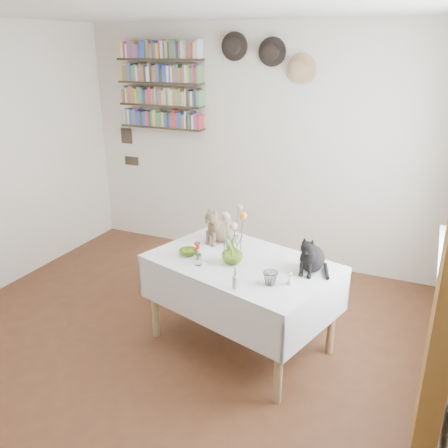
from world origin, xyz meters
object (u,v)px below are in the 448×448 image
at_px(black_cat, 313,252).
at_px(tabby_cat, 221,223).
at_px(flower_vase, 232,253).
at_px(dining_table, 241,282).
at_px(bookshelf_unit, 161,86).

bearing_deg(black_cat, tabby_cat, 171.58).
bearing_deg(flower_vase, tabby_cat, 124.71).
relative_size(dining_table, bookshelf_unit, 1.56).
distance_m(flower_vase, bookshelf_unit, 2.51).
bearing_deg(dining_table, bookshelf_unit, 135.31).
distance_m(tabby_cat, bookshelf_unit, 2.08).
xyz_separation_m(tabby_cat, black_cat, (0.83, -0.25, -0.01)).
xyz_separation_m(dining_table, tabby_cat, (-0.31, 0.31, 0.34)).
height_order(black_cat, flower_vase, black_cat).
bearing_deg(black_cat, bookshelf_unit, 152.54).
distance_m(tabby_cat, flower_vase, 0.46).
bearing_deg(black_cat, dining_table, -165.22).
xyz_separation_m(black_cat, bookshelf_unit, (-2.14, 1.54, 0.97)).
height_order(dining_table, bookshelf_unit, bookshelf_unit).
distance_m(black_cat, bookshelf_unit, 2.81).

